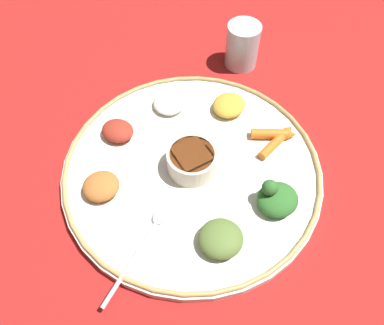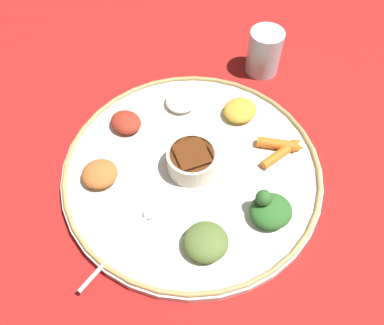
{
  "view_description": "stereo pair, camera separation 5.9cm",
  "coord_description": "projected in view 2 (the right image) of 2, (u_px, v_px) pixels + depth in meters",
  "views": [
    {
      "loc": [
        -0.05,
        -0.37,
        0.58
      ],
      "look_at": [
        0.0,
        0.0,
        0.03
      ],
      "focal_mm": 35.97,
      "sensor_mm": 36.0,
      "label": 1
    },
    {
      "loc": [
        0.01,
        -0.37,
        0.58
      ],
      "look_at": [
        0.0,
        0.0,
        0.03
      ],
      "focal_mm": 35.97,
      "sensor_mm": 36.0,
      "label": 2
    }
  ],
  "objects": [
    {
      "name": "mound_collards",
      "position": [
        206.0,
        242.0,
        0.58
      ],
      "size": [
        0.07,
        0.07,
        0.03
      ],
      "primitive_type": "ellipsoid",
      "rotation": [
        0.0,
        0.0,
        4.8
      ],
      "color": "#567033",
      "rests_on": "platter"
    },
    {
      "name": "drinking_glass",
      "position": [
        264.0,
        54.0,
        0.8
      ],
      "size": [
        0.07,
        0.07,
        0.09
      ],
      "color": "silver",
      "rests_on": "ground_plane"
    },
    {
      "name": "center_bowl",
      "position": [
        192.0,
        160.0,
        0.65
      ],
      "size": [
        0.09,
        0.09,
        0.04
      ],
      "color": "beige",
      "rests_on": "platter"
    },
    {
      "name": "mound_rice_white",
      "position": [
        181.0,
        101.0,
        0.75
      ],
      "size": [
        0.07,
        0.07,
        0.02
      ],
      "primitive_type": "ellipsoid",
      "rotation": [
        0.0,
        0.0,
        4.51
      ],
      "color": "silver",
      "rests_on": "platter"
    },
    {
      "name": "carrot_outer",
      "position": [
        280.0,
        145.0,
        0.69
      ],
      "size": [
        0.08,
        0.03,
        0.02
      ],
      "color": "orange",
      "rests_on": "platter"
    },
    {
      "name": "mound_lentil_yellow",
      "position": [
        240.0,
        110.0,
        0.73
      ],
      "size": [
        0.09,
        0.09,
        0.03
      ],
      "primitive_type": "ellipsoid",
      "rotation": [
        0.0,
        0.0,
        0.7
      ],
      "color": "gold",
      "rests_on": "platter"
    },
    {
      "name": "carrot_near_spoon",
      "position": [
        282.0,
        153.0,
        0.68
      ],
      "size": [
        0.08,
        0.07,
        0.02
      ],
      "color": "orange",
      "rests_on": "platter"
    },
    {
      "name": "platter_rim",
      "position": [
        192.0,
        166.0,
        0.67
      ],
      "size": [
        0.45,
        0.45,
        0.01
      ],
      "primitive_type": "torus",
      "color": "tan",
      "rests_on": "platter"
    },
    {
      "name": "platter",
      "position": [
        192.0,
        170.0,
        0.68
      ],
      "size": [
        0.45,
        0.45,
        0.02
      ],
      "primitive_type": "cylinder",
      "color": "white",
      "rests_on": "ground_plane"
    },
    {
      "name": "mound_chickpea",
      "position": [
        100.0,
        174.0,
        0.65
      ],
      "size": [
        0.07,
        0.07,
        0.03
      ],
      "primitive_type": "ellipsoid",
      "rotation": [
        0.0,
        0.0,
        0.23
      ],
      "color": "#B2662D",
      "rests_on": "platter"
    },
    {
      "name": "spoon",
      "position": [
        134.0,
        231.0,
        0.6
      ],
      "size": [
        0.12,
        0.15,
        0.01
      ],
      "color": "silver",
      "rests_on": "platter"
    },
    {
      "name": "greens_pile",
      "position": [
        270.0,
        209.0,
        0.6
      ],
      "size": [
        0.09,
        0.09,
        0.05
      ],
      "color": "#2D6628",
      "rests_on": "platter"
    },
    {
      "name": "ground_plane",
      "position": [
        192.0,
        173.0,
        0.69
      ],
      "size": [
        2.4,
        2.4,
        0.0
      ],
      "primitive_type": "plane",
      "color": "maroon"
    },
    {
      "name": "mound_beet",
      "position": [
        126.0,
        122.0,
        0.71
      ],
      "size": [
        0.08,
        0.08,
        0.03
      ],
      "primitive_type": "ellipsoid",
      "rotation": [
        0.0,
        0.0,
        5.68
      ],
      "color": "maroon",
      "rests_on": "platter"
    }
  ]
}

